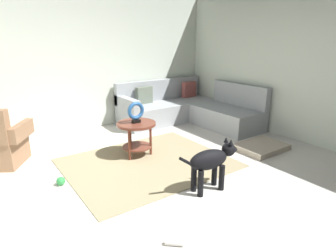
% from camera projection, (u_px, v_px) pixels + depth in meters
% --- Properties ---
extents(ground_plane, '(6.00, 6.00, 0.10)m').
position_uv_depth(ground_plane, '(166.00, 188.00, 3.65)').
color(ground_plane, silver).
extents(wall_back, '(6.00, 0.12, 2.70)m').
position_uv_depth(wall_back, '(79.00, 61.00, 5.54)').
color(wall_back, silver).
rests_on(wall_back, ground_plane).
extents(wall_right, '(0.12, 6.00, 2.70)m').
position_uv_depth(wall_right, '(308.00, 65.00, 4.85)').
color(wall_right, silver).
rests_on(wall_right, ground_plane).
extents(area_rug, '(2.30, 1.90, 0.01)m').
position_uv_depth(area_rug, '(148.00, 163.00, 4.26)').
color(area_rug, tan).
rests_on(area_rug, ground_plane).
extents(sectional_couch, '(2.20, 2.25, 0.88)m').
position_uv_depth(sectional_couch, '(188.00, 110.00, 6.22)').
color(sectional_couch, '#9EA3A8').
rests_on(sectional_couch, ground_plane).
extents(side_table, '(0.60, 0.60, 0.54)m').
position_uv_depth(side_table, '(136.00, 130.00, 4.43)').
color(side_table, brown).
rests_on(side_table, ground_plane).
extents(torus_sculpture, '(0.28, 0.08, 0.33)m').
position_uv_depth(torus_sculpture, '(136.00, 112.00, 4.34)').
color(torus_sculpture, black).
rests_on(torus_sculpture, side_table).
extents(dog_bed_mat, '(0.80, 0.60, 0.09)m').
position_uv_depth(dog_bed_mat, '(261.00, 147.00, 4.77)').
color(dog_bed_mat, '#B2A38E').
rests_on(dog_bed_mat, ground_plane).
extents(dog, '(0.85, 0.27, 0.63)m').
position_uv_depth(dog, '(211.00, 161.00, 3.42)').
color(dog, black).
rests_on(dog, ground_plane).
extents(dog_toy_ball, '(0.11, 0.11, 0.11)m').
position_uv_depth(dog_toy_ball, '(61.00, 181.00, 3.62)').
color(dog_toy_ball, green).
rests_on(dog_toy_ball, ground_plane).
extents(dog_toy_rope, '(0.15, 0.14, 0.05)m').
position_uv_depth(dog_toy_rope, '(174.00, 243.00, 2.57)').
color(dog_toy_rope, silver).
rests_on(dog_toy_rope, ground_plane).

